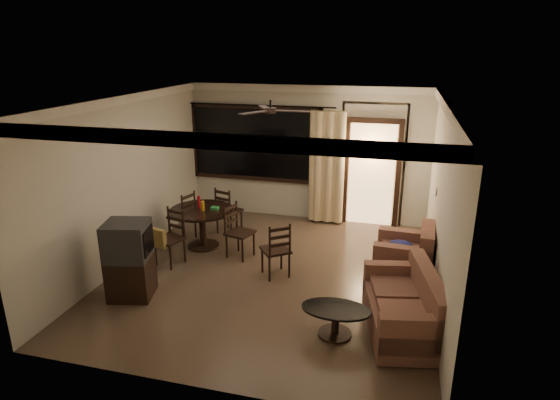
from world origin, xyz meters
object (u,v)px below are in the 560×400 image
(dining_chair_north, at_px, (229,219))
(armchair, at_px, (407,258))
(dining_table, at_px, (202,217))
(side_chair, at_px, (276,260))
(dining_chair_west, at_px, (183,225))
(tv_cabinet, at_px, (129,260))
(sofa, at_px, (406,309))
(dining_chair_east, at_px, (240,242))
(dining_chair_south, at_px, (169,247))
(coffee_table, at_px, (335,317))

(dining_chair_north, bearing_deg, armchair, 178.95)
(dining_table, distance_m, side_chair, 1.80)
(dining_table, height_order, dining_chair_west, dining_chair_west)
(dining_table, relative_size, dining_chair_west, 1.22)
(tv_cabinet, bearing_deg, dining_chair_west, 82.59)
(dining_table, height_order, sofa, dining_table)
(dining_chair_east, xyz_separation_m, dining_chair_north, (-0.57, 1.00, 0.00))
(dining_table, bearing_deg, sofa, -27.00)
(dining_chair_east, distance_m, dining_chair_north, 1.15)
(dining_table, bearing_deg, side_chair, -25.83)
(dining_chair_west, relative_size, dining_chair_south, 1.00)
(tv_cabinet, bearing_deg, coffee_table, -17.45)
(dining_chair_north, distance_m, coffee_table, 3.86)
(dining_chair_south, distance_m, sofa, 4.02)
(dining_chair_north, bearing_deg, side_chair, 148.92)
(dining_chair_east, xyz_separation_m, side_chair, (0.80, -0.53, -0.00))
(dining_chair_north, xyz_separation_m, sofa, (3.40, -2.60, 0.05))
(dining_chair_west, xyz_separation_m, sofa, (4.15, -2.09, 0.05))
(dining_chair_west, bearing_deg, side_chair, 81.28)
(side_chair, bearing_deg, armchair, 155.27)
(dining_chair_west, bearing_deg, dining_chair_east, 86.59)
(dining_table, relative_size, dining_chair_north, 1.22)
(coffee_table, xyz_separation_m, side_chair, (-1.16, 1.39, 0.02))
(dining_table, relative_size, coffee_table, 1.32)
(dining_chair_east, relative_size, sofa, 0.57)
(dining_chair_north, height_order, side_chair, dining_chair_north)
(dining_chair_north, xyz_separation_m, side_chair, (1.37, -1.53, -0.00))
(dining_chair_south, distance_m, coffee_table, 3.30)
(dining_chair_east, distance_m, sofa, 3.25)
(dining_chair_north, bearing_deg, sofa, 159.57)
(side_chair, bearing_deg, coffee_table, 93.47)
(tv_cabinet, height_order, sofa, tv_cabinet)
(armchair, bearing_deg, dining_chair_north, 165.42)
(side_chair, bearing_deg, dining_chair_south, -34.98)
(dining_chair_west, bearing_deg, dining_chair_south, 30.91)
(dining_chair_south, relative_size, side_chair, 1.02)
(dining_chair_west, relative_size, armchair, 1.03)
(dining_chair_east, bearing_deg, armchair, -75.23)
(tv_cabinet, height_order, coffee_table, tv_cabinet)
(dining_chair_south, bearing_deg, coffee_table, -7.04)
(coffee_table, bearing_deg, side_chair, 129.90)
(dining_chair_east, distance_m, coffee_table, 2.74)
(dining_table, xyz_separation_m, tv_cabinet, (-0.30, -1.93, 0.01))
(coffee_table, distance_m, side_chair, 1.81)
(coffee_table, bearing_deg, dining_chair_west, 143.71)
(dining_table, distance_m, sofa, 4.08)
(coffee_table, bearing_deg, dining_chair_south, 155.99)
(dining_chair_north, relative_size, sofa, 0.57)
(armchair, bearing_deg, coffee_table, -112.18)
(sofa, bearing_deg, dining_chair_east, 138.93)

